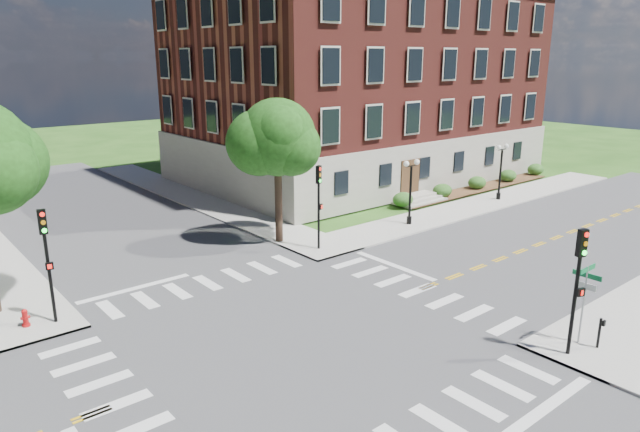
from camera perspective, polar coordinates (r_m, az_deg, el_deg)
ground at (r=23.07m, az=-2.33°, el=-11.97°), size 160.00×160.00×0.00m
road_ew at (r=23.06m, az=-2.33°, el=-11.96°), size 90.00×12.00×0.01m
road_ns at (r=23.06m, az=-2.33°, el=-11.96°), size 12.00×90.00×0.01m
sidewalk_ne at (r=43.41m, az=1.45°, el=1.47°), size 34.00×34.00×0.12m
crosswalk_east at (r=27.60m, az=9.73°, el=-7.38°), size 2.20×10.20×0.02m
stop_bar_east at (r=30.55m, az=7.44°, el=-4.97°), size 0.40×5.50×0.00m
main_building at (r=52.84m, az=3.91°, el=13.07°), size 30.60×22.40×16.50m
shrub_row at (r=48.95m, az=15.38°, el=2.47°), size 18.00×2.00×1.30m
tree_d at (r=32.70m, az=-4.29°, el=7.80°), size 4.43×4.43×8.38m
traffic_signal_se at (r=22.29m, az=24.40°, el=-5.49°), size 0.38×0.45×4.80m
traffic_signal_ne at (r=31.74m, az=-0.12°, el=1.98°), size 0.38×0.46×4.80m
traffic_signal_nw at (r=25.27m, az=-25.67°, el=-3.22°), size 0.37×0.42×4.80m
twin_lamp_west at (r=37.21m, az=9.04°, el=2.78°), size 1.36×0.36×4.23m
twin_lamp_east at (r=45.44m, az=17.62°, el=4.56°), size 1.36×0.36×4.23m
street_sign_pole at (r=23.64m, az=25.00°, el=-6.66°), size 1.10×1.10×3.10m
push_button_post at (r=24.10m, az=26.20°, el=-10.31°), size 0.14×0.21×1.20m
fire_hydrant at (r=26.32m, az=-27.38°, el=-9.08°), size 0.35×0.35×0.75m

